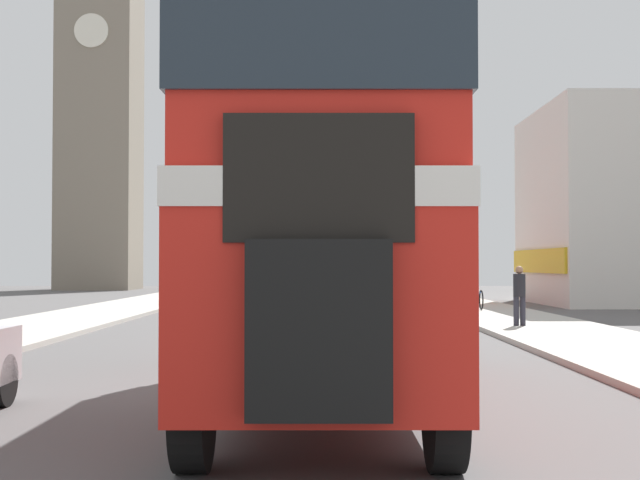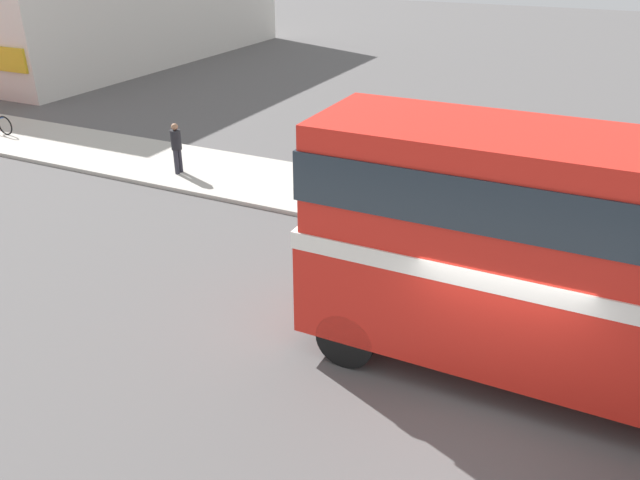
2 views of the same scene
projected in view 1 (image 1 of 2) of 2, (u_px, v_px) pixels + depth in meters
The scene contains 6 objects.
ground_plane at pixel (261, 387), 12.50m from camera, with size 120.00×120.00×0.00m, color #565454.
double_decker_bus at pixel (320, 201), 11.29m from camera, with size 2.40×9.61×4.27m.
bus_distant at pixel (356, 246), 38.24m from camera, with size 2.50×10.30×4.29m.
pedestrian_walking at pixel (520, 292), 23.42m from camera, with size 0.32×0.32×1.57m.
bicycle_on_pavement at pixel (479, 299), 32.11m from camera, with size 0.05×1.76×0.78m.
church_tower at pixel (101, 75), 62.33m from camera, with size 5.38×5.38×29.41m.
Camera 1 is at (0.85, -12.55, 1.73)m, focal length 50.00 mm.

